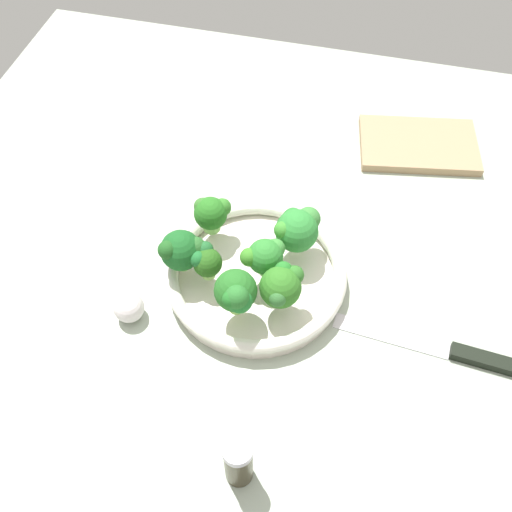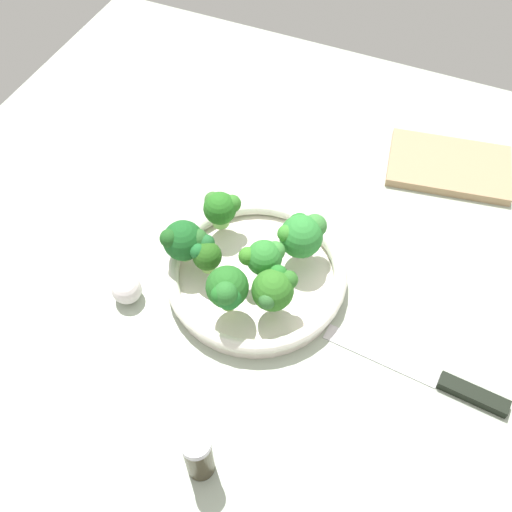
{
  "view_description": "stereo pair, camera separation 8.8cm",
  "coord_description": "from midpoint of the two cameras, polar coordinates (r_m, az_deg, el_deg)",
  "views": [
    {
      "loc": [
        -11.0,
        49.25,
        77.21
      ],
      "look_at": [
        1.48,
        -1.49,
        6.79
      ],
      "focal_mm": 41.84,
      "sensor_mm": 36.0,
      "label": 1
    },
    {
      "loc": [
        -19.3,
        46.45,
        77.21
      ],
      "look_at": [
        1.48,
        -1.49,
        6.79
      ],
      "focal_mm": 41.84,
      "sensor_mm": 36.0,
      "label": 2
    }
  ],
  "objects": [
    {
      "name": "ground_plane",
      "position": [
        0.93,
        3.16,
        -4.1
      ],
      "size": [
        130.0,
        130.0,
        2.5
      ],
      "primitive_type": "cube",
      "color": "#A3B09C"
    },
    {
      "name": "bowl",
      "position": [
        0.92,
        2.73,
        -2.0
      ],
      "size": [
        27.84,
        27.84,
        3.79
      ],
      "color": "silver",
      "rests_on": "ground_plane"
    },
    {
      "name": "broccoli_floret_0",
      "position": [
        0.93,
        -0.71,
        4.46
      ],
      "size": [
        5.69,
        5.37,
        6.21
      ],
      "color": "#8ACA64",
      "rests_on": "bowl"
    },
    {
      "name": "broccoli_floret_1",
      "position": [
        0.83,
        4.73,
        -3.4
      ],
      "size": [
        6.0,
        6.9,
        7.03
      ],
      "color": "#7EC04F",
      "rests_on": "bowl"
    },
    {
      "name": "broccoli_floret_2",
      "position": [
        0.87,
        -2.01,
        0.06
      ],
      "size": [
        4.79,
        5.05,
        5.43
      ],
      "color": "#92CA61",
      "rests_on": "bowl"
    },
    {
      "name": "broccoli_floret_3",
      "position": [
        0.86,
        3.59,
        -0.26
      ],
      "size": [
        6.13,
        5.65,
        6.61
      ],
      "color": "#79B45F",
      "rests_on": "bowl"
    },
    {
      "name": "broccoli_floret_4",
      "position": [
        0.82,
        0.26,
        -3.48
      ],
      "size": [
        6.07,
        6.75,
        8.08
      ],
      "color": "#91CB58",
      "rests_on": "bowl"
    },
    {
      "name": "broccoli_floret_5",
      "position": [
        0.88,
        -4.11,
        1.28
      ],
      "size": [
        6.73,
        6.17,
        6.82
      ],
      "color": "#9CCF74",
      "rests_on": "bowl"
    },
    {
      "name": "broccoli_floret_6",
      "position": [
        0.89,
        7.21,
        1.9
      ],
      "size": [
        6.6,
        7.35,
        7.12
      ],
      "color": "#90D174",
      "rests_on": "bowl"
    },
    {
      "name": "knife",
      "position": [
        0.89,
        19.86,
        -11.28
      ],
      "size": [
        26.71,
        4.51,
        1.5
      ],
      "color": "silver",
      "rests_on": "ground_plane"
    },
    {
      "name": "cutting_board",
      "position": [
        1.15,
        20.09,
        7.98
      ],
      "size": [
        23.44,
        17.21,
        1.6
      ],
      "primitive_type": "cube",
      "rotation": [
        0.0,
        0.0,
        0.17
      ],
      "color": "tan",
      "rests_on": "ground_plane"
    },
    {
      "name": "garlic_bulb",
      "position": [
        0.91,
        -9.6,
        -3.35
      ],
      "size": [
        4.56,
        4.56,
        4.56
      ],
      "primitive_type": "sphere",
      "color": "silver",
      "rests_on": "ground_plane"
    },
    {
      "name": "pepper_shaker",
      "position": [
        0.76,
        -2.1,
        -18.75
      ],
      "size": [
        3.71,
        3.71,
        9.52
      ],
      "color": "#342C1C",
      "rests_on": "ground_plane"
    }
  ]
}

